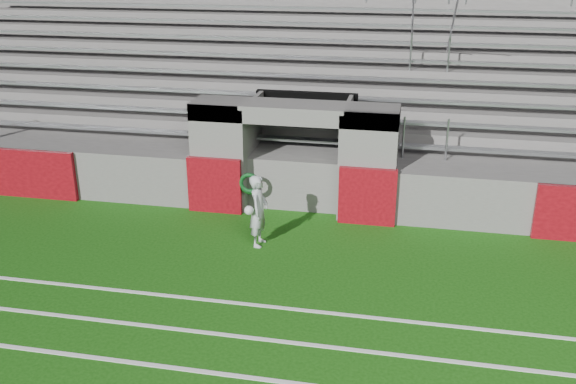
# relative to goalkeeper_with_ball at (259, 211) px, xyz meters

# --- Properties ---
(ground) EXTENTS (90.00, 90.00, 0.00)m
(ground) POSITION_rel_goalkeeper_with_ball_xyz_m (0.35, -1.41, -0.78)
(ground) COLOR #14490C
(ground) RESTS_ON ground
(stadium_structure) EXTENTS (26.00, 8.48, 5.42)m
(stadium_structure) POSITION_rel_goalkeeper_with_ball_xyz_m (0.35, 6.56, 0.71)
(stadium_structure) COLOR #5D5B58
(stadium_structure) RESTS_ON ground
(goalkeeper_with_ball) EXTENTS (0.46, 0.61, 1.56)m
(goalkeeper_with_ball) POSITION_rel_goalkeeper_with_ball_xyz_m (0.00, 0.00, 0.00)
(goalkeeper_with_ball) COLOR #B1B8BC
(goalkeeper_with_ball) RESTS_ON ground
(hose_coil) EXTENTS (0.53, 0.15, 0.55)m
(hose_coil) POSITION_rel_goalkeeper_with_ball_xyz_m (-0.59, 1.51, 0.01)
(hose_coil) COLOR #0B3B0F
(hose_coil) RESTS_ON ground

